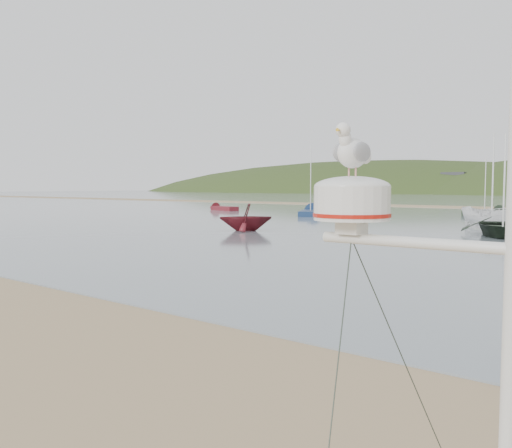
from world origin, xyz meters
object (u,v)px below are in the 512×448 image
Objects in this scene: boat_white at (492,198)px; sailboat_dark_mid at (495,213)px; boat_dark at (504,188)px; boat_red at (246,205)px; dinghy_red_far at (219,208)px; sailboat_blue_near at (312,212)px.

sailboat_dark_mid is at bearing 25.79° from boat_white.
boat_dark is at bearing -73.98° from sailboat_dark_mid.
boat_red is 30.41m from dinghy_red_far.
sailboat_blue_near is at bearing -5.19° from dinghy_red_far.
sailboat_blue_near reaches higher than boat_white.
sailboat_dark_mid is at bearing 33.08° from sailboat_blue_near.
boat_red is 21.30m from sailboat_blue_near.
dinghy_red_far is at bearing 84.41° from boat_white.
sailboat_dark_mid is (-6.77, 23.59, -2.49)m from boat_dark.
boat_red reaches higher than dinghy_red_far.
boat_dark is 1.30× the size of boat_white.
boat_dark is 0.86× the size of sailboat_dark_mid.
boat_white is 0.66× the size of sailboat_dark_mid.
boat_red is at bearing 142.97° from boat_white.
sailboat_blue_near is (-19.83, 9.05, -1.85)m from boat_white.
boat_white is (12.09, 10.75, 0.44)m from boat_red.
dinghy_red_far is at bearing 174.81° from sailboat_blue_near.
boat_dark reaches higher than boat_red.
boat_white is 0.76× the size of dinghy_red_far.
sailboat_blue_near is (-7.73, 19.80, -1.41)m from boat_red.
dinghy_red_far is at bearing -178.86° from boat_red.
sailboat_dark_mid is (-4.85, 18.81, -1.85)m from boat_white.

